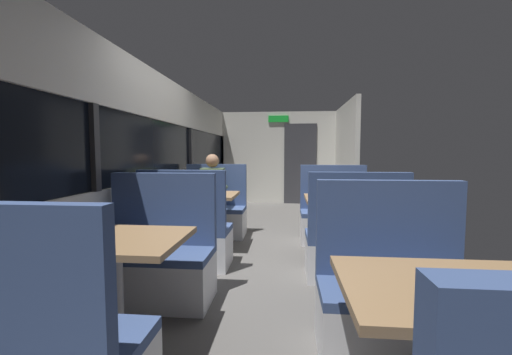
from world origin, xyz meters
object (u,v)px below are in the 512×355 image
dining_table_mid_window (203,201)px  bench_mid_window_facing_end (187,238)px  bench_front_aisle_facing_entry (394,304)px  dining_table_near_window (114,252)px  bench_rear_aisle_facing_end (354,247)px  dining_table_rear_aisle (343,206)px  bench_rear_aisle_facing_entry (334,219)px  seated_passenger (213,202)px  bench_near_window_facing_entry (158,263)px  coffee_cup_primary (72,233)px  dining_table_front_aisle (452,309)px  bench_mid_window_facing_entry (215,214)px

dining_table_mid_window → bench_mid_window_facing_end: (0.00, -0.70, -0.31)m
bench_front_aisle_facing_entry → dining_table_mid_window: bearing=130.1°
dining_table_near_window → bench_rear_aisle_facing_end: bench_rear_aisle_facing_end is taller
bench_front_aisle_facing_entry → dining_table_rear_aisle: (0.00, 1.93, 0.31)m
dining_table_mid_window → bench_rear_aisle_facing_entry: bench_rear_aisle_facing_entry is taller
bench_rear_aisle_facing_entry → seated_passenger: 1.81m
bench_near_window_facing_entry → coffee_cup_primary: bearing=-104.6°
bench_mid_window_facing_end → dining_table_front_aisle: bench_mid_window_facing_end is taller
dining_table_mid_window → dining_table_rear_aisle: same height
dining_table_mid_window → seated_passenger: (0.00, 0.63, -0.10)m
bench_mid_window_facing_entry → dining_table_front_aisle: size_ratio=1.22×
bench_near_window_facing_entry → bench_rear_aisle_facing_entry: same height
bench_rear_aisle_facing_end → seated_passenger: bearing=139.5°
bench_front_aisle_facing_entry → bench_rear_aisle_facing_end: same height
bench_front_aisle_facing_entry → bench_rear_aisle_facing_end: 1.23m
bench_mid_window_facing_entry → bench_rear_aisle_facing_end: 2.40m
dining_table_near_window → bench_mid_window_facing_end: (0.00, 1.53, -0.31)m
bench_near_window_facing_entry → dining_table_rear_aisle: size_ratio=1.22×
dining_table_mid_window → bench_rear_aisle_facing_end: 2.03m
dining_table_front_aisle → coffee_cup_primary: (-2.00, 0.50, 0.15)m
dining_table_mid_window → dining_table_rear_aisle: size_ratio=1.00×
bench_mid_window_facing_end → dining_table_rear_aisle: (1.79, 0.50, 0.31)m
bench_mid_window_facing_end → bench_mid_window_facing_entry: bearing=90.0°
seated_passenger → bench_mid_window_facing_end: bearing=-90.0°
dining_table_mid_window → bench_rear_aisle_facing_entry: bearing=15.6°
dining_table_rear_aisle → bench_near_window_facing_entry: bearing=-143.4°
bench_mid_window_facing_entry → bench_rear_aisle_facing_end: bearing=-41.8°
dining_table_rear_aisle → coffee_cup_primary: 2.92m
dining_table_near_window → dining_table_mid_window: (0.00, 2.23, 0.00)m
bench_mid_window_facing_end → dining_table_front_aisle: size_ratio=1.22×
dining_table_front_aisle → seated_passenger: 3.89m
bench_mid_window_facing_entry → bench_rear_aisle_facing_entry: bearing=-6.4°
coffee_cup_primary → seated_passenger: bearing=86.0°
bench_mid_window_facing_end → dining_table_front_aisle: (1.79, -2.13, 0.31)m
bench_near_window_facing_entry → seated_passenger: 2.17m
bench_front_aisle_facing_entry → seated_passenger: size_ratio=0.87×
coffee_cup_primary → dining_table_front_aisle: bearing=-14.0°
bench_mid_window_facing_end → bench_rear_aisle_facing_end: same height
bench_rear_aisle_facing_end → coffee_cup_primary: (-2.00, -1.43, 0.46)m
bench_front_aisle_facing_entry → seated_passenger: 3.29m
seated_passenger → bench_rear_aisle_facing_entry: bearing=-4.1°
bench_mid_window_facing_end → seated_passenger: seated_passenger is taller
dining_table_mid_window → bench_mid_window_facing_entry: (0.00, 0.70, -0.31)m
bench_near_window_facing_entry → dining_table_near_window: bearing=-90.0°
bench_rear_aisle_facing_end → bench_mid_window_facing_end: bearing=173.6°
dining_table_near_window → bench_rear_aisle_facing_end: size_ratio=0.82×
bench_near_window_facing_entry → bench_mid_window_facing_entry: 2.23m
dining_table_front_aisle → bench_rear_aisle_facing_entry: size_ratio=0.82×
bench_front_aisle_facing_entry → bench_mid_window_facing_entry: bearing=122.3°
bench_mid_window_facing_entry → seated_passenger: 0.22m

